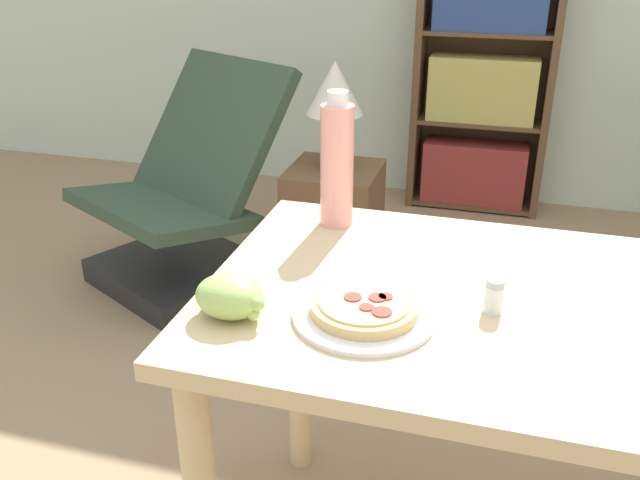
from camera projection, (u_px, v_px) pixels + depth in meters
The scene contains 9 objects.
dining_table at pixel (566, 362), 1.22m from camera, with size 1.32×0.70×0.76m.
pizza_on_plate at pixel (364, 310), 1.15m from camera, with size 0.25×0.25×0.04m.
grape_bunch at pixel (230, 297), 1.15m from camera, with size 0.13×0.09×0.08m.
drink_bottle at pixel (337, 164), 1.46m from camera, with size 0.07×0.07×0.30m.
salt_shaker at pixel (494, 296), 1.16m from camera, with size 0.03×0.03×0.06m.
lounge_chair_near at pixel (185, 216), 2.76m from camera, with size 0.88×0.97×0.88m.
bookshelf at pixel (483, 85), 3.37m from camera, with size 0.67×0.25×1.35m.
side_table at pixel (334, 232), 2.68m from camera, with size 0.34×0.34×0.53m.
table_lamp at pixel (335, 93), 2.44m from camera, with size 0.21×0.21×0.40m.
Camera 1 is at (-0.09, -1.00, 1.37)m, focal length 38.00 mm.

